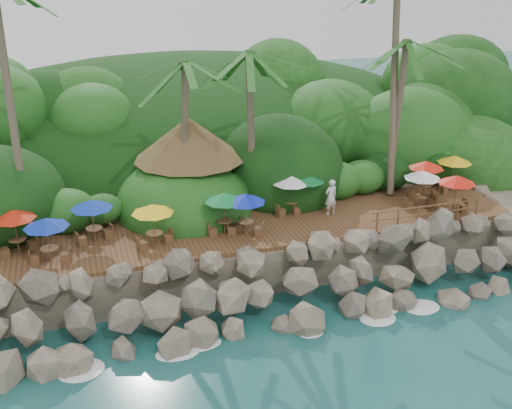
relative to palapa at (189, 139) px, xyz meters
name	(u,v)px	position (x,y,z in m)	size (l,w,h in m)	color
ground	(301,334)	(2.33, -9.92, -5.79)	(140.00, 140.00, 0.00)	#19514F
land_base	(208,183)	(2.33, 6.08, -4.74)	(32.00, 25.20, 2.10)	gray
jungle_hill	(185,164)	(2.33, 13.58, -5.79)	(44.80, 28.00, 15.40)	#143811
seawall	(284,286)	(2.33, -7.92, -4.64)	(29.00, 4.00, 2.30)	gray
terrace	(256,228)	(2.33, -3.92, -3.59)	(26.00, 5.00, 0.20)	brown
jungle_foliage	(212,204)	(2.33, 5.08, -5.79)	(44.00, 16.00, 12.00)	#143811
foam_line	(298,330)	(2.33, -9.62, -5.76)	(25.20, 0.80, 0.06)	white
palms	(206,12)	(0.79, -1.28, 6.20)	(28.43, 6.51, 13.64)	brown
palapa	(189,139)	(0.00, 0.00, 0.00)	(5.70, 5.70, 4.60)	brown
dining_clusters	(273,191)	(3.18, -3.94, -1.80)	(24.39, 4.75, 2.04)	brown
railing	(429,213)	(10.29, -6.27, -2.89)	(6.10, 0.10, 1.00)	brown
waiter	(331,197)	(6.32, -3.69, -2.57)	(0.67, 0.44, 1.84)	silver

